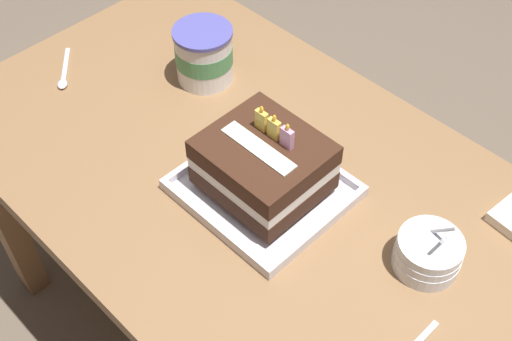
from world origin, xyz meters
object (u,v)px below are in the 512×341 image
(foil_tray, at_px, (263,190))
(ice_cream_tub, at_px, (204,54))
(serving_spoon_near_tray, at_px, (63,78))
(birthday_cake, at_px, (264,164))
(bowl_stack, at_px, (428,253))

(foil_tray, bearing_deg, ice_cream_tub, 155.77)
(ice_cream_tub, relative_size, serving_spoon_near_tray, 1.04)
(foil_tray, height_order, birthday_cake, birthday_cake)
(foil_tray, relative_size, birthday_cake, 1.40)
(bowl_stack, bearing_deg, birthday_cake, -165.26)
(foil_tray, distance_m, serving_spoon_near_tray, 0.53)
(bowl_stack, distance_m, serving_spoon_near_tray, 0.85)
(bowl_stack, height_order, ice_cream_tub, ice_cream_tub)
(foil_tray, relative_size, bowl_stack, 2.50)
(bowl_stack, bearing_deg, foil_tray, -165.24)
(foil_tray, bearing_deg, bowl_stack, 14.76)
(ice_cream_tub, height_order, serving_spoon_near_tray, ice_cream_tub)
(bowl_stack, xyz_separation_m, serving_spoon_near_tray, (-0.83, -0.16, -0.03))
(ice_cream_tub, xyz_separation_m, serving_spoon_near_tray, (-0.21, -0.22, -0.06))
(bowl_stack, relative_size, serving_spoon_near_tray, 0.94)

